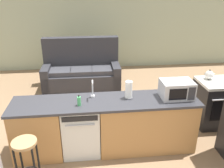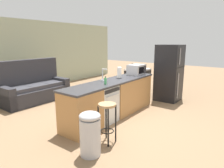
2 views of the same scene
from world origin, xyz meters
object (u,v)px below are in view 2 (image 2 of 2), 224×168
at_px(stove_range, 138,82).
at_px(soap_bottle, 105,81).
at_px(dishwasher, 102,104).
at_px(refrigerator, 169,73).
at_px(bar_stool, 107,115).
at_px(paper_towel_roll, 119,73).
at_px(trash_bin, 90,133).
at_px(kettle, 132,66).
at_px(couch, 33,88).
at_px(microwave, 136,69).

distance_m(stove_range, soap_bottle, 2.73).
bearing_deg(dishwasher, refrigerator, -11.93).
distance_m(dishwasher, bar_stool, 1.00).
bearing_deg(dishwasher, bar_stool, -135.26).
bearing_deg(paper_towel_roll, trash_bin, -157.95).
xyz_separation_m(stove_range, paper_towel_roll, (-1.82, -0.49, 0.59)).
xyz_separation_m(paper_towel_roll, kettle, (1.66, 0.62, -0.05)).
relative_size(dishwasher, kettle, 4.10).
relative_size(stove_range, paper_towel_roll, 3.19).
xyz_separation_m(soap_bottle, trash_bin, (-1.19, -0.63, -0.59)).
height_order(kettle, trash_bin, kettle).
bearing_deg(bar_stool, dishwasher, 44.74).
height_order(kettle, couch, couch).
distance_m(refrigerator, paper_towel_roll, 1.93).
distance_m(paper_towel_roll, kettle, 1.77).
distance_m(trash_bin, couch, 3.69).
bearing_deg(soap_bottle, bar_stool, -139.76).
relative_size(paper_towel_roll, couch, 0.14).
distance_m(dishwasher, couch, 2.77).
height_order(dishwasher, trash_bin, dishwasher).
height_order(dishwasher, bar_stool, dishwasher).
relative_size(stove_range, soap_bottle, 5.11).
xyz_separation_m(dishwasher, kettle, (2.43, 0.68, 0.56)).
distance_m(soap_bottle, bar_stool, 1.02).
distance_m(dishwasher, refrigerator, 2.69).
distance_m(stove_range, couch, 3.43).
height_order(stove_range, couch, couch).
bearing_deg(couch, kettle, -40.48).
height_order(refrigerator, couch, refrigerator).
height_order(stove_range, kettle, kettle).
relative_size(soap_bottle, bar_stool, 0.24).
distance_m(kettle, trash_bin, 3.94).
bearing_deg(soap_bottle, stove_range, 14.07).
bearing_deg(refrigerator, dishwasher, 168.07).
height_order(stove_range, soap_bottle, soap_bottle).
distance_m(paper_towel_roll, bar_stool, 1.74).
bearing_deg(bar_stool, couch, 78.72).
xyz_separation_m(stove_range, bar_stool, (-3.30, -1.24, 0.08)).
bearing_deg(bar_stool, trash_bin, -175.58).
relative_size(refrigerator, kettle, 8.39).
xyz_separation_m(paper_towel_roll, couch, (-0.79, 2.70, -0.64)).
xyz_separation_m(stove_range, microwave, (-1.07, -0.55, 0.59)).
xyz_separation_m(refrigerator, soap_bottle, (-2.60, 0.45, 0.11)).
bearing_deg(trash_bin, soap_bottle, 27.90).
relative_size(refrigerator, soap_bottle, 9.78).
bearing_deg(paper_towel_roll, refrigerator, -18.57).
bearing_deg(trash_bin, kettle, 21.28).
relative_size(dishwasher, refrigerator, 0.49).
bearing_deg(stove_range, soap_bottle, -165.93).
xyz_separation_m(stove_range, kettle, (-0.17, 0.13, 0.53)).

